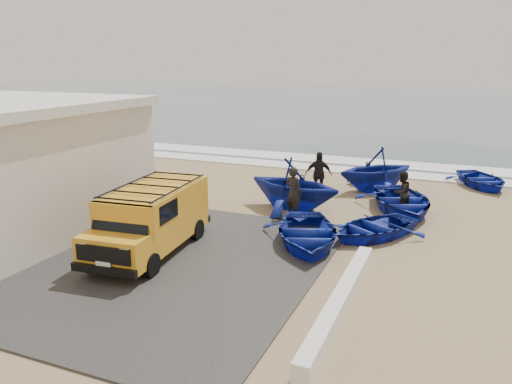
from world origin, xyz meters
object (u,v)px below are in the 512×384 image
(boat_mid_right, at_px, (401,201))
(fisherman_front, at_px, (293,192))
(parapet, at_px, (340,304))
(boat_near_left, at_px, (306,233))
(van, at_px, (151,217))
(boat_far_left, at_px, (376,169))
(boat_mid_left, at_px, (294,184))
(fisherman_middle, at_px, (402,192))
(fisherman_back, at_px, (318,174))
(boat_far_right, at_px, (482,180))
(boat_near_right, at_px, (374,227))

(boat_mid_right, distance_m, fisherman_front, 4.19)
(parapet, distance_m, boat_near_left, 4.37)
(van, bearing_deg, parapet, -20.03)
(boat_far_left, bearing_deg, boat_mid_right, -19.88)
(parapet, height_order, boat_far_left, boat_far_left)
(boat_near_left, xyz_separation_m, boat_mid_left, (-1.61, 3.55, 0.59))
(fisherman_middle, bearing_deg, fisherman_back, -72.04)
(boat_far_left, bearing_deg, fisherman_middle, -20.35)
(boat_far_right, relative_size, fisherman_middle, 2.14)
(boat_far_left, bearing_deg, boat_near_left, -52.51)
(boat_near_right, relative_size, fisherman_middle, 2.10)
(fisherman_middle, relative_size, fisherman_back, 0.83)
(fisherman_front, bearing_deg, boat_far_right, -113.41)
(boat_mid_left, distance_m, boat_far_right, 9.40)
(boat_near_left, xyz_separation_m, boat_mid_right, (2.26, 4.74, 0.03))
(van, bearing_deg, boat_near_right, 27.79)
(boat_far_right, bearing_deg, fisherman_middle, -143.68)
(boat_mid_right, xyz_separation_m, fisherman_middle, (0.01, -0.09, 0.36))
(boat_near_left, xyz_separation_m, fisherman_front, (-1.29, 2.56, 0.53))
(boat_mid_left, bearing_deg, boat_near_left, -142.29)
(boat_mid_right, xyz_separation_m, boat_far_right, (2.89, 5.31, -0.08))
(boat_mid_left, relative_size, boat_far_right, 1.12)
(boat_mid_right, distance_m, fisherman_back, 3.63)
(boat_far_left, bearing_deg, van, -72.67)
(boat_near_right, distance_m, fisherman_back, 5.13)
(parapet, distance_m, boat_far_left, 11.59)
(boat_near_right, relative_size, fisherman_front, 1.78)
(boat_mid_left, height_order, boat_far_left, boat_mid_left)
(boat_mid_right, xyz_separation_m, boat_far_left, (-1.44, 2.89, 0.53))
(fisherman_back, bearing_deg, van, -129.21)
(boat_near_left, height_order, fisherman_middle, fisherman_middle)
(boat_near_right, height_order, fisherman_middle, fisherman_middle)
(boat_mid_left, relative_size, boat_far_left, 1.04)
(boat_near_left, xyz_separation_m, boat_far_left, (0.82, 7.62, 0.56))
(boat_mid_left, height_order, fisherman_back, boat_mid_left)
(boat_mid_right, height_order, fisherman_middle, fisherman_middle)
(fisherman_back, bearing_deg, boat_far_left, 24.95)
(boat_far_left, xyz_separation_m, fisherman_back, (-2.04, -1.99, -0.00))
(boat_near_left, distance_m, fisherman_back, 5.79)
(van, distance_m, boat_mid_left, 6.34)
(boat_near_left, relative_size, fisherman_back, 2.03)
(parapet, height_order, van, van)
(van, distance_m, fisherman_front, 5.60)
(boat_near_left, distance_m, fisherman_front, 2.92)
(boat_near_right, distance_m, fisherman_front, 3.31)
(parapet, bearing_deg, boat_near_left, 117.06)
(fisherman_back, bearing_deg, parapet, -90.75)
(boat_near_left, distance_m, boat_mid_left, 3.94)
(fisherman_back, bearing_deg, boat_near_left, -97.15)
(boat_mid_left, relative_size, fisherman_middle, 2.39)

